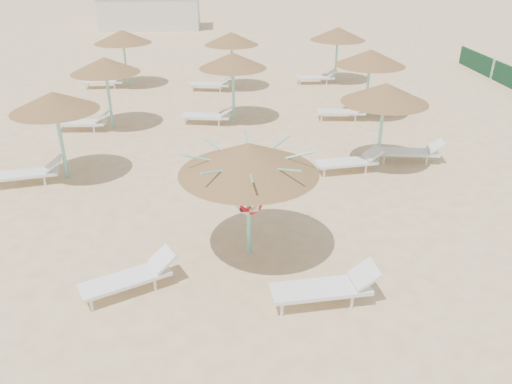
{
  "coord_description": "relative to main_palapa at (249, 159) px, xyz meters",
  "views": [
    {
      "loc": [
        -0.15,
        -9.34,
        6.4
      ],
      "look_at": [
        0.53,
        0.86,
        1.3
      ],
      "focal_mm": 35.0,
      "sensor_mm": 36.0,
      "label": 1
    }
  ],
  "objects": [
    {
      "name": "palapa_field",
      "position": [
        0.23,
        10.72,
        -0.04
      ],
      "size": [
        14.95,
        13.79,
        2.7
      ],
      "color": "#79D2C1",
      "rests_on": "ground"
    },
    {
      "name": "lounger_main_b",
      "position": [
        1.44,
        -1.87,
        -1.98
      ],
      "size": [
        2.17,
        0.84,
        0.77
      ],
      "rotation": [
        0.0,
        0.0,
        0.1
      ],
      "color": "white",
      "rests_on": "ground"
    },
    {
      "name": "ground",
      "position": [
        -0.34,
        -0.34,
        -2.35
      ],
      "size": [
        120.0,
        120.0,
        0.0
      ],
      "primitive_type": "plane",
      "color": "#DEBF87",
      "rests_on": "ground"
    },
    {
      "name": "main_palapa",
      "position": [
        0.0,
        0.0,
        0.0
      ],
      "size": [
        3.01,
        3.01,
        2.7
      ],
      "color": "#79D2C1",
      "rests_on": "ground"
    },
    {
      "name": "service_hut",
      "position": [
        -6.34,
        34.66,
        -0.7
      ],
      "size": [
        8.4,
        4.4,
        3.25
      ],
      "color": "silver",
      "rests_on": "ground"
    },
    {
      "name": "lounger_main_a",
      "position": [
        -2.46,
        -1.22,
        -2.01
      ],
      "size": [
        2.0,
        1.39,
        0.71
      ],
      "rotation": [
        0.0,
        0.0,
        0.46
      ],
      "color": "white",
      "rests_on": "ground"
    }
  ]
}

